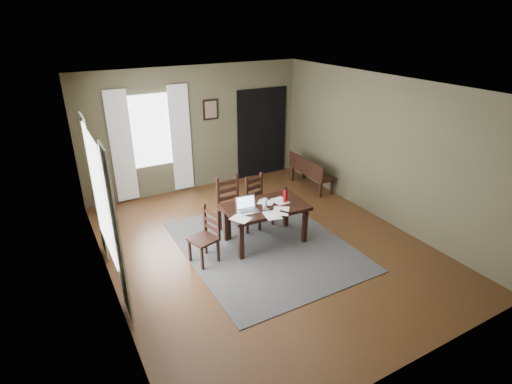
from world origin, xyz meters
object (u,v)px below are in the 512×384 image
dining_table (265,210)px  chair_back_right (259,201)px  chair_back_left (232,206)px  bench (310,170)px  laptop (247,207)px  water_bottle (285,195)px  chair_end (206,236)px

dining_table → chair_back_right: size_ratio=1.51×
dining_table → chair_back_left: chair_back_left is taller
bench → laptop: bearing=122.8°
laptop → water_bottle: 0.73m
chair_back_left → laptop: size_ratio=2.75×
chair_end → laptop: laptop is taller
chair_back_right → laptop: (-0.59, -0.64, 0.30)m
chair_end → water_bottle: water_bottle is taller
dining_table → chair_back_right: chair_back_right is taller
chair_end → chair_back_right: bearing=101.2°
dining_table → chair_back_right: 0.68m
chair_back_right → laptop: chair_back_right is taller
dining_table → bench: bearing=40.0°
chair_back_right → bench: bearing=14.9°
dining_table → chair_end: 1.14m
bench → water_bottle: water_bottle is taller
laptop → water_bottle: size_ratio=1.37×
dining_table → water_bottle: (0.37, -0.04, 0.21)m
bench → laptop: 2.92m
water_bottle → laptop: bearing=177.9°
laptop → bench: bearing=39.5°
bench → laptop: laptop is taller
chair_back_left → water_bottle: size_ratio=3.77×
chair_end → chair_back_left: chair_back_left is taller
dining_table → chair_back_right: bearing=73.6°
chair_end → bench: 3.58m
water_bottle → chair_back_right: bearing=102.1°
dining_table → water_bottle: bearing=-3.3°
chair_back_right → laptop: 0.92m
chair_back_left → bench: 2.58m
chair_end → water_bottle: size_ratio=3.34×
chair_end → chair_back_right: (1.35, 0.68, 0.02)m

